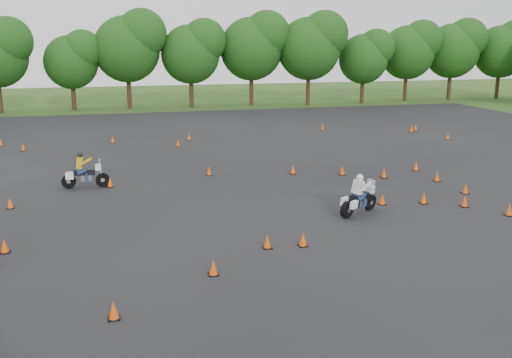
{
  "coord_description": "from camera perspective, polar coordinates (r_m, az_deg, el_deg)",
  "views": [
    {
      "loc": [
        -5.68,
        -17.73,
        6.7
      ],
      "look_at": [
        0.0,
        4.0,
        1.2
      ],
      "focal_mm": 40.0,
      "sensor_mm": 36.0,
      "label": 1
    }
  ],
  "objects": [
    {
      "name": "asphalt_pad",
      "position": [
        25.3,
        -1.15,
        -1.59
      ],
      "size": [
        62.0,
        62.0,
        0.0
      ],
      "primitive_type": "plane",
      "color": "black",
      "rests_on": "ground"
    },
    {
      "name": "rider_white",
      "position": [
        22.7,
        10.21,
        -1.42
      ],
      "size": [
        2.2,
        1.66,
        1.67
      ],
      "primitive_type": null,
      "rotation": [
        0.0,
        0.0,
        0.53
      ],
      "color": "silver",
      "rests_on": "ground"
    },
    {
      "name": "rider_yellow",
      "position": [
        27.48,
        -16.72,
        0.86
      ],
      "size": [
        2.21,
        0.81,
        1.68
      ],
      "primitive_type": null,
      "rotation": [
        0.0,
        0.0,
        -0.06
      ],
      "color": "gold",
      "rests_on": "ground"
    },
    {
      "name": "treeline",
      "position": [
        53.28,
        -5.96,
        11.42
      ],
      "size": [
        87.33,
        32.2,
        10.12
      ],
      "color": "#1A4513",
      "rests_on": "ground"
    },
    {
      "name": "traffic_cones",
      "position": [
        25.27,
        -0.9,
        -1.08
      ],
      "size": [
        36.81,
        32.99,
        0.45
      ],
      "color": "#DC4B09",
      "rests_on": "asphalt_pad"
    },
    {
      "name": "ground",
      "position": [
        19.79,
        2.95,
        -6.05
      ],
      "size": [
        140.0,
        140.0,
        0.0
      ],
      "primitive_type": "plane",
      "color": "#2D5119",
      "rests_on": "ground"
    }
  ]
}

